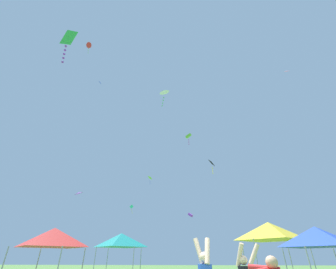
{
  "coord_description": "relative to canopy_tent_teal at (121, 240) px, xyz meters",
  "views": [
    {
      "loc": [
        -0.42,
        -5.4,
        1.6
      ],
      "look_at": [
        -2.18,
        17.55,
        14.58
      ],
      "focal_mm": 23.47,
      "sensor_mm": 36.0,
      "label": 1
    }
  ],
  "objects": [
    {
      "name": "kite_lime_diamond",
      "position": [
        -0.31,
        15.16,
        10.09
      ],
      "size": [
        0.78,
        0.74,
        1.38
      ],
      "color": "#75D138"
    },
    {
      "name": "canopy_tent_blue",
      "position": [
        11.24,
        -7.45,
        -0.38
      ],
      "size": [
        2.71,
        2.71,
        2.9
      ],
      "color": "#9E9EA3",
      "rests_on": "ground"
    },
    {
      "name": "canopy_tent_red",
      "position": [
        -1.44,
        -7.46,
        -0.34
      ],
      "size": [
        2.75,
        2.75,
        2.94
      ],
      "color": "#9E9EA3",
      "rests_on": "ground"
    },
    {
      "name": "canopy_tent_yellow",
      "position": [
        10.79,
        -2.6,
        0.33
      ],
      "size": [
        3.49,
        3.49,
        3.74
      ],
      "color": "#9E9EA3",
      "rests_on": "ground"
    },
    {
      "name": "kite_blue_diamond",
      "position": [
        -7.8,
        6.87,
        23.58
      ],
      "size": [
        0.49,
        0.51,
        0.59
      ],
      "color": "blue"
    },
    {
      "name": "kite_purple_box",
      "position": [
        5.86,
        11.85,
        3.77
      ],
      "size": [
        0.72,
        0.66,
        0.59
      ],
      "color": "purple"
    },
    {
      "name": "kite_cyan_diamond",
      "position": [
        -3.04,
        15.29,
        5.59
      ],
      "size": [
        0.61,
        0.68,
        1.27
      ],
      "color": "#2DB7CC"
    },
    {
      "name": "kite_purple_delta",
      "position": [
        -10.32,
        12.08,
        7.07
      ],
      "size": [
        1.74,
        1.74,
        0.67
      ],
      "color": "purple"
    },
    {
      "name": "canopy_tent_teal",
      "position": [
        0.0,
        0.0,
        0.0
      ],
      "size": [
        3.13,
        3.13,
        3.35
      ],
      "color": "#9E9EA3",
      "rests_on": "ground"
    },
    {
      "name": "kite_pink_delta",
      "position": [
        20.41,
        4.98,
        22.03
      ],
      "size": [
        0.88,
        0.79,
        0.55
      ],
      "color": "pink"
    },
    {
      "name": "kite_black_diamond",
      "position": [
        9.72,
        13.84,
        11.79
      ],
      "size": [
        0.92,
        0.91,
        2.44
      ],
      "color": "black"
    },
    {
      "name": "kite_red_delta",
      "position": [
        -6.24,
        -1.22,
        22.28
      ],
      "size": [
        0.68,
        0.84,
        1.55
      ],
      "color": "red"
    },
    {
      "name": "kite_green_diamond",
      "position": [
        -3.02,
        -9.03,
        12.85
      ],
      "size": [
        1.05,
        1.12,
        2.81
      ],
      "color": "green"
    },
    {
      "name": "kite_white_delta",
      "position": [
        2.71,
        6.25,
        20.32
      ],
      "size": [
        2.04,
        2.03,
        2.79
      ],
      "color": "white"
    },
    {
      "name": "kite_lime_box",
      "position": [
        6.24,
        15.01,
        17.51
      ],
      "size": [
        1.08,
        0.62,
        2.36
      ],
      "color": "#75D138"
    }
  ]
}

